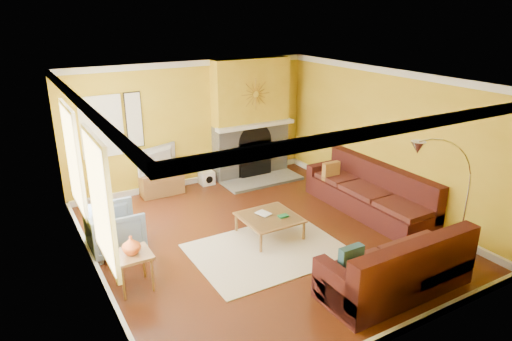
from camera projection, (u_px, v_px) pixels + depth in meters
floor at (263, 237)px, 7.89m from camera, size 5.50×6.00×0.02m
ceiling at (264, 79)px, 6.97m from camera, size 5.50×6.00×0.02m
wall_back at (192, 124)px, 9.88m from camera, size 5.50×0.02×2.70m
wall_front at (405, 240)px, 4.98m from camera, size 5.50×0.02×2.70m
wall_left at (87, 197)px, 6.13m from camera, size 0.02×6.00×2.70m
wall_right at (387, 140)px, 8.73m from camera, size 0.02×6.00×2.70m
baseboard at (263, 234)px, 7.87m from camera, size 5.50×6.00×0.12m
crown_molding at (264, 84)px, 6.99m from camera, size 5.50×6.00×0.12m
window_left_near at (72, 159)px, 7.16m from camera, size 0.06×1.22×1.72m
window_left_far at (99, 201)px, 5.61m from camera, size 0.06×1.22×1.72m
window_back at (102, 127)px, 8.88m from camera, size 0.82×0.06×1.22m
wall_art at (134, 120)px, 9.17m from camera, size 0.34×0.04×1.14m
fireplace at (251, 119)px, 10.35m from camera, size 1.80×0.40×2.70m
mantel at (256, 125)px, 10.19m from camera, size 1.92×0.22×0.08m
hearth at (263, 181)px, 10.35m from camera, size 1.80×0.70×0.06m
sunburst at (256, 94)px, 9.96m from camera, size 0.70×0.04×0.70m
rug at (268, 250)px, 7.43m from camera, size 2.40×1.80×0.02m
sectional_sofa at (346, 213)px, 7.74m from camera, size 3.06×3.99×0.90m
coffee_table at (269, 226)px, 7.87m from camera, size 0.94×0.94×0.37m
media_console at (162, 183)px, 9.61m from camera, size 0.88×0.40×0.49m
tv at (160, 160)px, 9.43m from camera, size 0.94×0.45×0.55m
subwoofer at (207, 178)px, 10.19m from camera, size 0.30×0.30×0.30m
armchair at (115, 229)px, 7.34m from camera, size 0.83×0.81×0.76m
side_table at (134, 271)px, 6.37m from camera, size 0.50×0.50×0.55m
vase at (131, 245)px, 6.23m from camera, size 0.26×0.26×0.27m
book at (260, 215)px, 7.81m from camera, size 0.25×0.30×0.03m
arc_lamp at (442, 205)px, 6.58m from camera, size 1.34×0.36×2.10m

